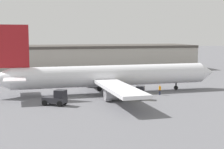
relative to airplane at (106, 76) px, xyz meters
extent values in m
plane|color=slate|center=(1.05, 0.03, -2.97)|extent=(400.00, 400.00, 0.00)
cube|color=#ADA89E|center=(0.50, 39.82, 0.12)|extent=(67.62, 16.07, 6.19)
cube|color=#47423D|center=(0.50, 39.82, 3.57)|extent=(67.62, 16.39, 0.70)
cylinder|color=white|center=(1.05, 0.03, 0.03)|extent=(33.90, 4.57, 3.58)
cone|color=white|center=(19.38, 0.57, 0.03)|extent=(2.96, 3.59, 3.51)
cube|color=white|center=(-0.93, 9.70, -0.60)|extent=(4.36, 15.98, 0.50)
cube|color=white|center=(-0.35, -9.74, -0.60)|extent=(4.36, 15.98, 0.50)
cylinder|color=#939399|center=(-0.86, 7.32, -1.91)|extent=(3.08, 1.90, 1.81)
cylinder|color=#939399|center=(-0.42, -7.36, -1.91)|extent=(3.08, 1.90, 1.81)
cube|color=maroon|center=(-15.13, -0.45, 5.22)|extent=(4.77, 0.50, 6.81)
cube|color=white|center=(-15.25, 3.49, 0.38)|extent=(3.34, 4.39, 0.24)
cube|color=white|center=(-15.02, -4.38, 0.38)|extent=(3.34, 4.39, 0.24)
cylinder|color=#38383D|center=(13.22, 0.39, -2.37)|extent=(0.28, 0.28, 1.21)
cylinder|color=black|center=(13.22, 0.39, -2.62)|extent=(0.71, 0.37, 0.70)
cylinder|color=#38383D|center=(-0.57, -2.34, -2.37)|extent=(0.28, 0.28, 1.21)
cylinder|color=black|center=(-0.57, -2.34, -2.52)|extent=(0.91, 0.38, 0.90)
cylinder|color=#38383D|center=(-0.71, 2.31, -2.37)|extent=(0.28, 0.28, 1.21)
cylinder|color=black|center=(-0.71, 2.31, -2.52)|extent=(0.91, 0.38, 0.90)
cylinder|color=#1E2338|center=(8.31, -3.92, -2.57)|extent=(0.27, 0.27, 0.80)
cylinder|color=orange|center=(8.31, -3.92, -1.86)|extent=(0.36, 0.36, 0.63)
sphere|color=tan|center=(8.31, -3.92, -1.43)|extent=(0.23, 0.23, 0.23)
cube|color=#2D2D33|center=(-9.46, -8.10, -2.19)|extent=(3.66, 3.10, 0.76)
cube|color=black|center=(-8.67, -8.60, -1.27)|extent=(1.99, 1.96, 1.09)
cylinder|color=black|center=(-8.88, -9.38, -2.57)|extent=(0.82, 0.66, 0.79)
cylinder|color=black|center=(-8.06, -8.08, -2.57)|extent=(0.82, 0.66, 0.79)
cylinder|color=black|center=(-10.86, -8.11, -2.57)|extent=(0.82, 0.66, 0.79)
cylinder|color=black|center=(-10.04, -6.82, -2.57)|extent=(0.82, 0.66, 0.79)
cube|color=yellow|center=(3.10, -6.61, -2.21)|extent=(3.19, 2.60, 0.69)
cube|color=black|center=(3.81, -6.98, -1.37)|extent=(1.71, 1.73, 0.98)
cube|color=#333333|center=(2.65, -6.37, -1.26)|extent=(2.04, 1.72, 0.70)
cylinder|color=black|center=(3.65, -7.71, -2.55)|extent=(0.87, 0.64, 0.84)
cylinder|color=black|center=(4.32, -6.44, -2.55)|extent=(0.87, 0.64, 0.84)
cylinder|color=black|center=(1.89, -6.78, -2.55)|extent=(0.87, 0.64, 0.84)
cylinder|color=black|center=(2.55, -5.51, -2.55)|extent=(0.87, 0.64, 0.84)
camera|label=1|loc=(-13.25, -56.82, 7.23)|focal=55.00mm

